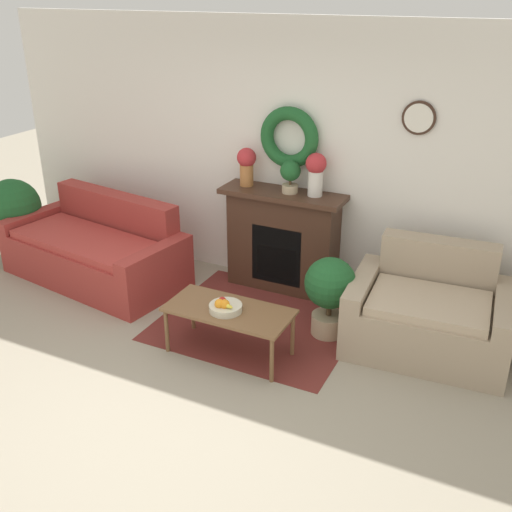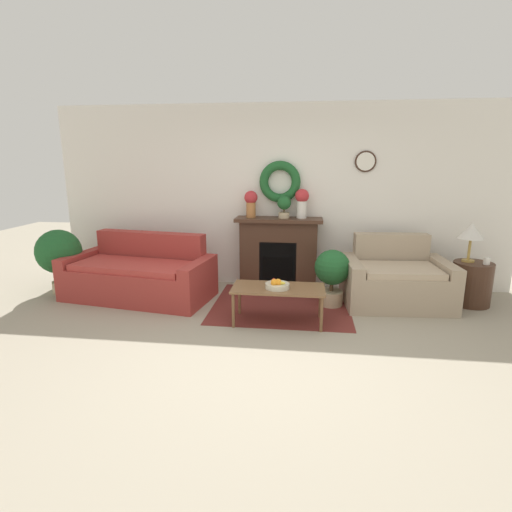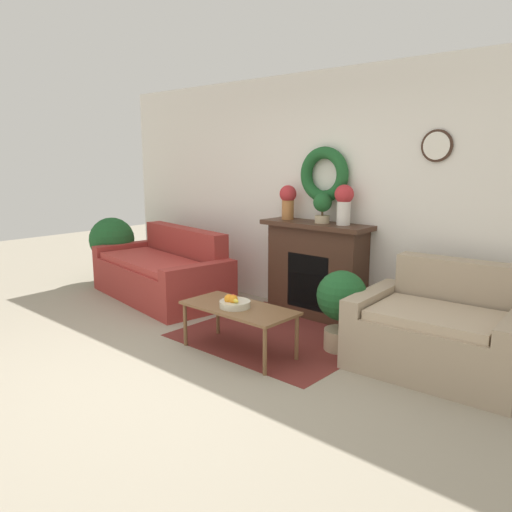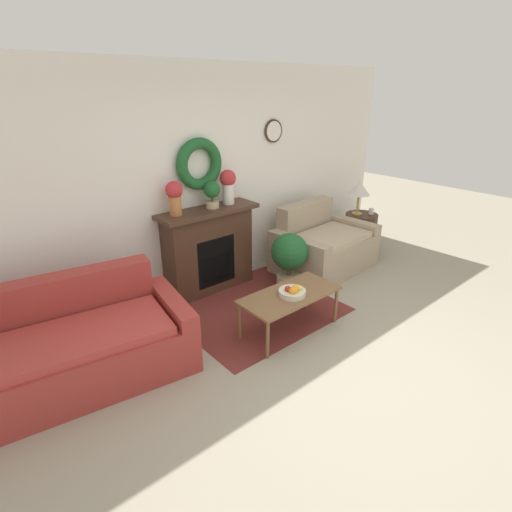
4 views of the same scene
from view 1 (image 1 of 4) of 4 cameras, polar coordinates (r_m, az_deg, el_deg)
ground_plane at (r=4.77m, az=-8.85°, el=-14.06°), size 16.00×16.00×0.00m
floor_rug at (r=5.77m, az=0.30°, el=-6.22°), size 1.80×1.61×0.01m
wall_back at (r=6.09m, az=3.42°, el=9.32°), size 6.80×0.20×2.70m
fireplace at (r=6.18m, az=2.55°, el=1.52°), size 1.27×0.41×1.07m
couch_left at (r=6.71m, az=-14.92°, el=0.47°), size 2.13×1.25×0.88m
loveseat_right at (r=5.46m, az=16.13°, el=-5.39°), size 1.42×1.05×0.90m
coffee_table at (r=5.12m, az=-2.59°, el=-5.48°), size 1.08×0.51×0.44m
fruit_bowl at (r=5.05m, az=-2.99°, el=-4.84°), size 0.28×0.28×0.12m
vase_on_mantel_left at (r=6.10m, az=-0.91°, el=8.76°), size 0.19×0.19×0.39m
vase_on_mantel_right at (r=5.81m, az=5.72°, el=8.04°), size 0.20×0.20×0.42m
potted_plant_on_mantel at (r=5.89m, az=3.29°, el=7.77°), size 0.20×0.20×0.32m
potted_plant_floor_by_couch at (r=7.47m, az=-22.13°, el=4.20°), size 0.63×0.63×0.93m
potted_plant_floor_by_loveseat at (r=5.41m, az=7.05°, el=-3.19°), size 0.47×0.47×0.76m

